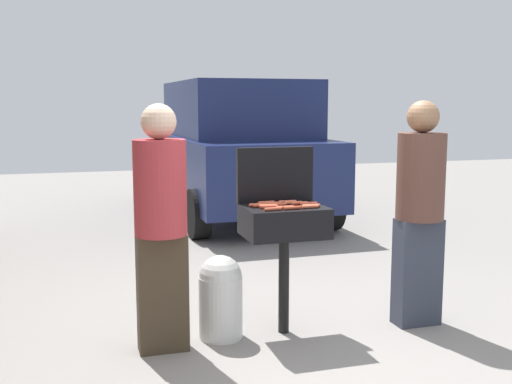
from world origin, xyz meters
The scene contains 23 objects.
ground_plane centered at (0.00, 0.00, 0.00)m, with size 24.00×24.00×0.00m, color gray.
bbq_grill centered at (0.00, 0.26, 0.81)m, with size 0.60×0.44×0.96m.
grill_lid_open centered at (0.00, 0.48, 1.17)m, with size 0.60×0.05×0.42m, color black.
hot_dog_0 centered at (-0.05, 0.29, 0.97)m, with size 0.03×0.03×0.13m, color #AD4228.
hot_dog_1 centered at (0.17, 0.17, 0.97)m, with size 0.03×0.03×0.13m, color #C6593D.
hot_dog_2 centered at (-0.07, 0.34, 0.97)m, with size 0.03×0.03×0.13m, color #B74C33.
hot_dog_3 centered at (-0.13, 0.21, 0.97)m, with size 0.03×0.03×0.13m, color #AD4228.
hot_dog_4 centered at (0.07, 0.39, 0.97)m, with size 0.03×0.03×0.13m, color #C6593D.
hot_dog_5 centered at (-0.14, 0.12, 0.97)m, with size 0.03×0.03×0.13m, color #B74C33.
hot_dog_6 centered at (0.15, 0.14, 0.97)m, with size 0.03×0.03×0.13m, color #C6593D.
hot_dog_7 centered at (0.01, 0.13, 0.97)m, with size 0.03×0.03×0.13m, color #AD4228.
hot_dog_8 centered at (-0.17, 0.28, 0.97)m, with size 0.03×0.03×0.13m, color #AD4228.
hot_dog_9 centered at (-0.04, 0.16, 0.97)m, with size 0.03×0.03×0.13m, color #B74C33.
hot_dog_10 centered at (0.09, 0.33, 0.97)m, with size 0.03×0.03×0.13m, color #C6593D.
hot_dog_11 centered at (-0.10, 0.40, 0.97)m, with size 0.03×0.03×0.13m, color #B74C33.
hot_dog_12 centered at (0.19, 0.27, 0.97)m, with size 0.03×0.03×0.13m, color #B74C33.
hot_dog_13 centered at (-0.19, 0.32, 0.97)m, with size 0.03×0.03×0.13m, color #B74C33.
hot_dog_14 centered at (0.13, 0.30, 0.97)m, with size 0.03×0.03×0.13m, color #AD4228.
hot_dog_15 centered at (-0.13, 0.25, 0.97)m, with size 0.03×0.03×0.13m, color #C6593D.
propane_tank centered at (-0.48, 0.30, 0.32)m, with size 0.32×0.32×0.62m.
person_left centered at (-0.91, 0.19, 0.93)m, with size 0.36×0.36×1.71m.
person_right centered at (1.05, 0.14, 0.94)m, with size 0.36×0.36×1.73m.
parked_minivan centered at (0.90, 5.13, 1.03)m, with size 2.09×4.43×2.02m.
Camera 1 is at (-1.47, -3.95, 1.71)m, focal length 43.40 mm.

